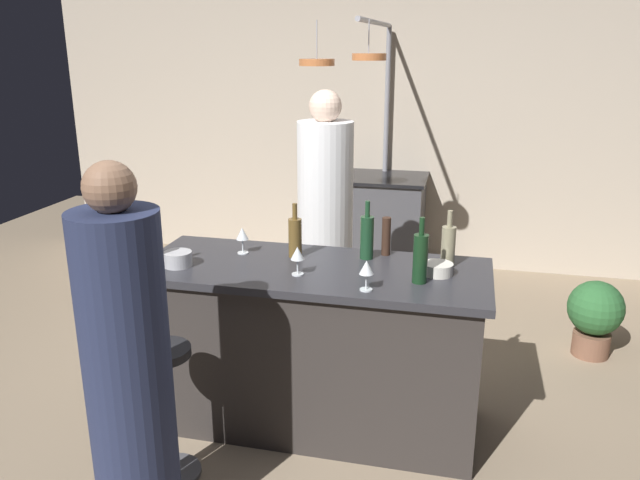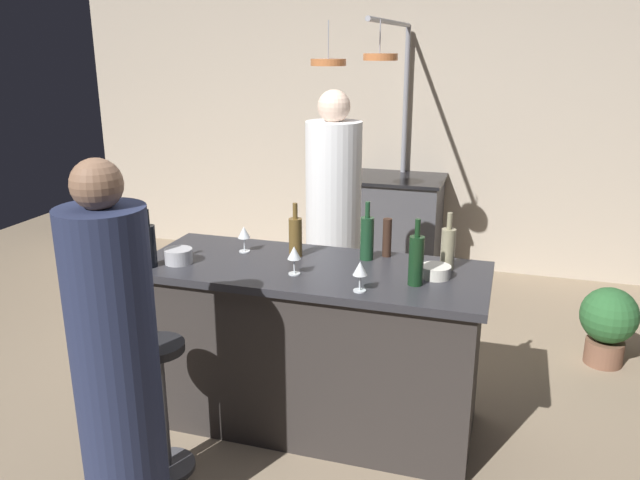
% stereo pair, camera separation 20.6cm
% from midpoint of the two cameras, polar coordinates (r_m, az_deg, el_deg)
% --- Properties ---
extents(ground_plane, '(9.00, 9.00, 0.00)m').
position_cam_midpoint_polar(ground_plane, '(3.64, -2.26, -15.93)').
color(ground_plane, gray).
extents(back_wall, '(6.40, 0.16, 2.60)m').
position_cam_midpoint_polar(back_wall, '(5.88, 5.21, 10.44)').
color(back_wall, '#BCAD99').
rests_on(back_wall, ground_plane).
extents(kitchen_island, '(1.80, 0.72, 0.90)m').
position_cam_midpoint_polar(kitchen_island, '(3.41, -2.35, -9.56)').
color(kitchen_island, '#332D2B').
rests_on(kitchen_island, ground_plane).
extents(stove_range, '(0.80, 0.64, 0.89)m').
position_cam_midpoint_polar(stove_range, '(5.66, 4.38, 1.37)').
color(stove_range, '#47474C').
rests_on(stove_range, ground_plane).
extents(chef, '(0.36, 0.36, 1.73)m').
position_cam_midpoint_polar(chef, '(4.20, -0.94, 0.78)').
color(chef, white).
rests_on(chef, ground_plane).
extents(bar_stool_left, '(0.28, 0.28, 0.68)m').
position_cam_midpoint_polar(bar_stool_left, '(3.14, -15.60, -14.39)').
color(bar_stool_left, '#4C4C51').
rests_on(bar_stool_left, ground_plane).
extents(guest_left, '(0.34, 0.34, 1.61)m').
position_cam_midpoint_polar(guest_left, '(2.66, -19.12, -11.79)').
color(guest_left, '#262D4C').
rests_on(guest_left, ground_plane).
extents(overhead_pot_rack, '(0.58, 1.56, 2.17)m').
position_cam_midpoint_polar(overhead_pot_rack, '(4.97, 3.04, 13.13)').
color(overhead_pot_rack, gray).
rests_on(overhead_pot_rack, ground_plane).
extents(potted_plant, '(0.36, 0.36, 0.52)m').
position_cam_midpoint_polar(potted_plant, '(4.51, 22.46, -6.21)').
color(potted_plant, brown).
rests_on(potted_plant, ground_plane).
extents(pepper_mill, '(0.05, 0.05, 0.21)m').
position_cam_midpoint_polar(pepper_mill, '(3.40, 4.30, 0.32)').
color(pepper_mill, '#382319').
rests_on(pepper_mill, kitchen_island).
extents(wine_bottle_green, '(0.07, 0.07, 0.31)m').
position_cam_midpoint_polar(wine_bottle_green, '(3.33, 2.52, 0.32)').
color(wine_bottle_green, '#193D23').
rests_on(wine_bottle_green, kitchen_island).
extents(wine_bottle_dark, '(0.07, 0.07, 0.30)m').
position_cam_midpoint_polar(wine_bottle_dark, '(3.30, -17.04, -0.74)').
color(wine_bottle_dark, black).
rests_on(wine_bottle_dark, kitchen_island).
extents(wine_bottle_red, '(0.07, 0.07, 0.32)m').
position_cam_midpoint_polar(wine_bottle_red, '(3.01, 7.16, -1.59)').
color(wine_bottle_red, '#143319').
rests_on(wine_bottle_red, kitchen_island).
extents(wine_bottle_amber, '(0.07, 0.07, 0.30)m').
position_cam_midpoint_polar(wine_bottle_amber, '(3.36, -4.02, 0.29)').
color(wine_bottle_amber, brown).
rests_on(wine_bottle_amber, kitchen_island).
extents(wine_bottle_white, '(0.07, 0.07, 0.30)m').
position_cam_midpoint_polar(wine_bottle_white, '(3.26, 9.78, -0.49)').
color(wine_bottle_white, gray).
rests_on(wine_bottle_white, kitchen_island).
extents(wine_glass_by_chef, '(0.07, 0.07, 0.15)m').
position_cam_midpoint_polar(wine_glass_by_chef, '(3.45, -8.75, 0.44)').
color(wine_glass_by_chef, silver).
rests_on(wine_glass_by_chef, kitchen_island).
extents(wine_glass_near_left_guest, '(0.07, 0.07, 0.15)m').
position_cam_midpoint_polar(wine_glass_near_left_guest, '(3.10, -3.96, -1.36)').
color(wine_glass_near_left_guest, silver).
rests_on(wine_glass_near_left_guest, kitchen_island).
extents(wine_glass_near_right_guest, '(0.07, 0.07, 0.15)m').
position_cam_midpoint_polar(wine_glass_near_right_guest, '(2.90, 2.21, -2.66)').
color(wine_glass_near_right_guest, silver).
rests_on(wine_glass_near_right_guest, kitchen_island).
extents(mixing_bowl_steel, '(0.15, 0.15, 0.08)m').
position_cam_midpoint_polar(mixing_bowl_steel, '(3.34, -14.49, -1.69)').
color(mixing_bowl_steel, '#B7B7BC').
rests_on(mixing_bowl_steel, kitchen_island).
extents(mixing_bowl_ceramic, '(0.15, 0.15, 0.06)m').
position_cam_midpoint_polar(mixing_bowl_ceramic, '(3.16, 8.79, -2.62)').
color(mixing_bowl_ceramic, silver).
rests_on(mixing_bowl_ceramic, kitchen_island).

